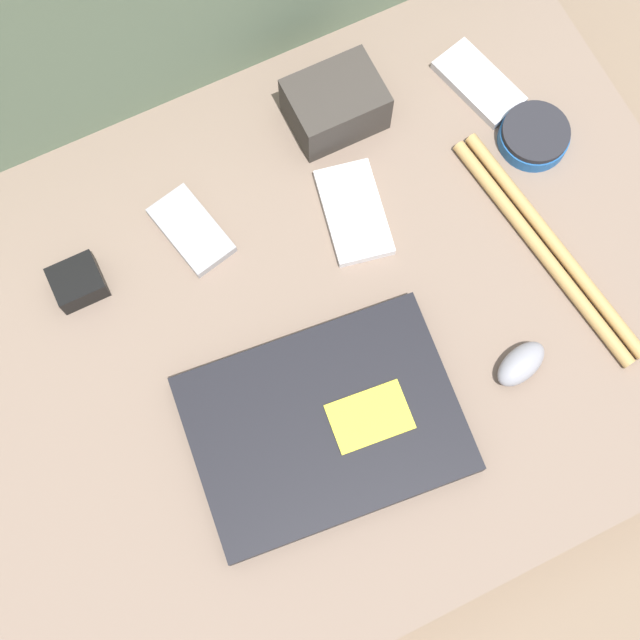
{
  "coord_description": "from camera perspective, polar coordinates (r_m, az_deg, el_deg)",
  "views": [
    {
      "loc": [
        -0.13,
        -0.27,
        1.13
      ],
      "look_at": [
        0.0,
        0.0,
        0.13
      ],
      "focal_mm": 50.0,
      "sensor_mm": 36.0,
      "label": 1
    }
  ],
  "objects": [
    {
      "name": "phone_silver",
      "position": [
        1.21,
        10.12,
        14.71
      ],
      "size": [
        0.09,
        0.13,
        0.01
      ],
      "rotation": [
        0.0,
        0.0,
        0.26
      ],
      "color": "#B7B7BC",
      "rests_on": "couch_seat"
    },
    {
      "name": "phone_small",
      "position": [
        1.11,
        -8.24,
        5.71
      ],
      "size": [
        0.08,
        0.12,
        0.01
      ],
      "rotation": [
        0.0,
        0.0,
        0.22
      ],
      "color": "#99999E",
      "rests_on": "couch_seat"
    },
    {
      "name": "couch_seat",
      "position": [
        1.12,
        0.0,
        -1.09
      ],
      "size": [
        0.97,
        0.71,
        0.11
      ],
      "color": "#7A6656",
      "rests_on": "ground_plane"
    },
    {
      "name": "drumstick_pair",
      "position": [
        1.12,
        14.34,
        4.56
      ],
      "size": [
        0.08,
        0.34,
        0.02
      ],
      "rotation": [
        0.0,
        0.0,
        0.13
      ],
      "color": "tan",
      "rests_on": "couch_seat"
    },
    {
      "name": "camera_pouch",
      "position": [
        1.14,
        0.99,
        13.63
      ],
      "size": [
        0.12,
        0.09,
        0.07
      ],
      "color": "#38332D",
      "rests_on": "couch_seat"
    },
    {
      "name": "phone_black",
      "position": [
        1.11,
        2.18,
        6.9
      ],
      "size": [
        0.09,
        0.14,
        0.01
      ],
      "rotation": [
        0.0,
        0.0,
        -0.2
      ],
      "color": "silver",
      "rests_on": "couch_seat"
    },
    {
      "name": "ground_plane",
      "position": [
        1.17,
        0.0,
        -1.8
      ],
      "size": [
        8.0,
        8.0,
        0.0
      ],
      "primitive_type": "plane",
      "color": "#7A6651"
    },
    {
      "name": "laptop",
      "position": [
        1.03,
        0.33,
        -6.71
      ],
      "size": [
        0.32,
        0.25,
        0.03
      ],
      "rotation": [
        0.0,
        0.0,
        -0.1
      ],
      "color": "black",
      "rests_on": "couch_seat"
    },
    {
      "name": "speaker_puck",
      "position": [
        1.18,
        13.55,
        11.39
      ],
      "size": [
        0.09,
        0.09,
        0.03
      ],
      "color": "#1E569E",
      "rests_on": "couch_seat"
    },
    {
      "name": "charger_brick",
      "position": [
        1.1,
        -15.24,
        2.34
      ],
      "size": [
        0.06,
        0.05,
        0.03
      ],
      "color": "black",
      "rests_on": "couch_seat"
    },
    {
      "name": "computer_mouse",
      "position": [
        1.06,
        12.74,
        -2.76
      ],
      "size": [
        0.08,
        0.05,
        0.03
      ],
      "rotation": [
        0.0,
        0.0,
        0.28
      ],
      "color": "gray",
      "rests_on": "couch_seat"
    }
  ]
}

